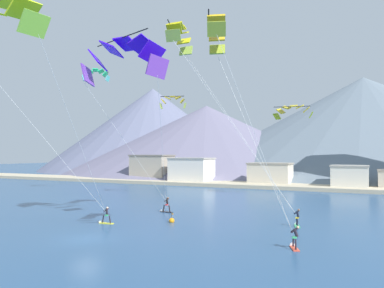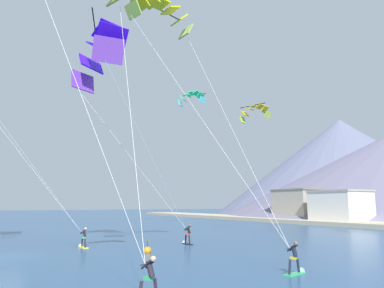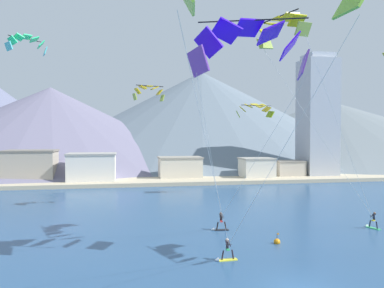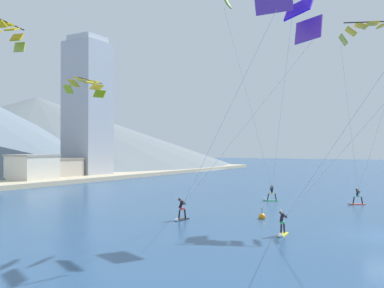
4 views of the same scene
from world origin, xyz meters
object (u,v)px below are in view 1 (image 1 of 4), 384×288
object	(u,v)px
parafoil_kite_near_trail	(124,56)
parafoil_kite_distant_mid_solo	(173,101)
kitesurfer_mid_center	(105,219)
kitesurfer_near_trail	(165,207)
parafoil_kite_distant_high_outer	(293,110)
race_marker_buoy	(172,221)
parafoil_kite_mid_center	(0,18)
parafoil_kite_distant_low_drift	(96,74)
kitesurfer_far_left	(294,241)
parafoil_kite_far_left	(217,32)
kitesurfer_near_lead	(297,221)
parafoil_kite_near_lead	(180,36)

from	to	relation	value
parafoil_kite_near_trail	parafoil_kite_distant_mid_solo	bearing A→B (deg)	106.51
kitesurfer_mid_center	kitesurfer_near_trail	bearing A→B (deg)	78.31
parafoil_kite_distant_high_outer	race_marker_buoy	distance (m)	29.63
parafoil_kite_distant_high_outer	parafoil_kite_mid_center	bearing A→B (deg)	-108.70
kitesurfer_near_trail	parafoil_kite_distant_low_drift	size ratio (longest dim) A/B	0.40
parafoil_kite_mid_center	kitesurfer_far_left	bearing A→B (deg)	25.70
kitesurfer_far_left	parafoil_kite_far_left	xyz separation A→B (m)	(-5.06, -2.22, 15.26)
kitesurfer_near_trail	parafoil_kite_distant_mid_solo	world-z (taller)	parafoil_kite_distant_mid_solo
kitesurfer_near_lead	parafoil_kite_far_left	distance (m)	18.99
kitesurfer_mid_center	parafoil_kite_near_trail	xyz separation A→B (m)	(1.99, 0.33, 15.74)
kitesurfer_near_trail	kitesurfer_far_left	world-z (taller)	kitesurfer_near_trail
parafoil_kite_near_lead	kitesurfer_near_lead	bearing A→B (deg)	14.79
parafoil_kite_distant_high_outer	race_marker_buoy	world-z (taller)	parafoil_kite_distant_high_outer
parafoil_kite_distant_mid_solo	kitesurfer_far_left	bearing A→B (deg)	-45.49
parafoil_kite_near_trail	parafoil_kite_distant_mid_solo	world-z (taller)	parafoil_kite_near_trail
kitesurfer_near_trail	parafoil_kite_distant_high_outer	size ratio (longest dim) A/B	0.29
kitesurfer_near_trail	race_marker_buoy	world-z (taller)	kitesurfer_near_trail
parafoil_kite_near_lead	kitesurfer_mid_center	bearing A→B (deg)	-147.59
parafoil_kite_distant_low_drift	parafoil_kite_mid_center	bearing A→B (deg)	-60.39
kitesurfer_near_trail	kitesurfer_far_left	size ratio (longest dim) A/B	1.03
parafoil_kite_distant_high_outer	parafoil_kite_far_left	bearing A→B (deg)	-88.72
parafoil_kite_far_left	parafoil_kite_distant_high_outer	distance (m)	32.87
parafoil_kite_near_lead	parafoil_kite_far_left	size ratio (longest dim) A/B	1.20
kitesurfer_near_lead	kitesurfer_mid_center	world-z (taller)	kitesurfer_near_lead
parafoil_kite_near_trail	parafoil_kite_far_left	bearing A→B (deg)	-20.17
race_marker_buoy	parafoil_kite_far_left	bearing A→B (deg)	-42.93
kitesurfer_far_left	parafoil_kite_near_trail	size ratio (longest dim) A/B	0.11
kitesurfer_mid_center	parafoil_kite_far_left	bearing A→B (deg)	-16.07
parafoil_kite_far_left	parafoil_kite_distant_low_drift	size ratio (longest dim) A/B	3.36
kitesurfer_far_left	parafoil_kite_near_trail	world-z (taller)	parafoil_kite_near_trail
kitesurfer_near_trail	kitesurfer_near_lead	bearing A→B (deg)	-6.97
parafoil_kite_near_trail	parafoil_kite_far_left	size ratio (longest dim) A/B	1.09
kitesurfer_near_trail	parafoil_kite_near_trail	world-z (taller)	parafoil_kite_near_trail
kitesurfer_near_trail	race_marker_buoy	xyz separation A→B (m)	(3.77, -5.28, -0.41)
kitesurfer_near_trail	parafoil_kite_distant_low_drift	bearing A→B (deg)	150.13
parafoil_kite_distant_low_drift	parafoil_kite_distant_mid_solo	bearing A→B (deg)	4.06
parafoil_kite_distant_high_outer	kitesurfer_far_left	bearing A→B (deg)	-79.27
parafoil_kite_near_trail	race_marker_buoy	world-z (taller)	parafoil_kite_near_trail
kitesurfer_near_trail	parafoil_kite_mid_center	size ratio (longest dim) A/B	0.11
kitesurfer_mid_center	parafoil_kite_mid_center	xyz separation A→B (m)	(-0.86, -10.91, 16.28)
parafoil_kite_distant_mid_solo	race_marker_buoy	world-z (taller)	parafoil_kite_distant_mid_solo
kitesurfer_near_trail	parafoil_kite_far_left	size ratio (longest dim) A/B	0.12
kitesurfer_near_trail	parafoil_kite_far_left	bearing A→B (deg)	-47.30
parafoil_kite_distant_low_drift	parafoil_kite_near_lead	bearing A→B (deg)	-33.59
parafoil_kite_distant_low_drift	parafoil_kite_distant_mid_solo	distance (m)	15.40
parafoil_kite_near_lead	parafoil_kite_far_left	distance (m)	10.96
parafoil_kite_near_trail	parafoil_kite_distant_high_outer	xyz separation A→B (m)	(10.63, 28.61, -2.77)
parafoil_kite_distant_high_outer	parafoil_kite_distant_mid_solo	xyz separation A→B (m)	(-16.90, -7.47, 1.55)
kitesurfer_mid_center	parafoil_kite_distant_low_drift	xyz separation A→B (m)	(-18.68, 20.44, 19.87)
kitesurfer_near_lead	kitesurfer_far_left	bearing A→B (deg)	-81.10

